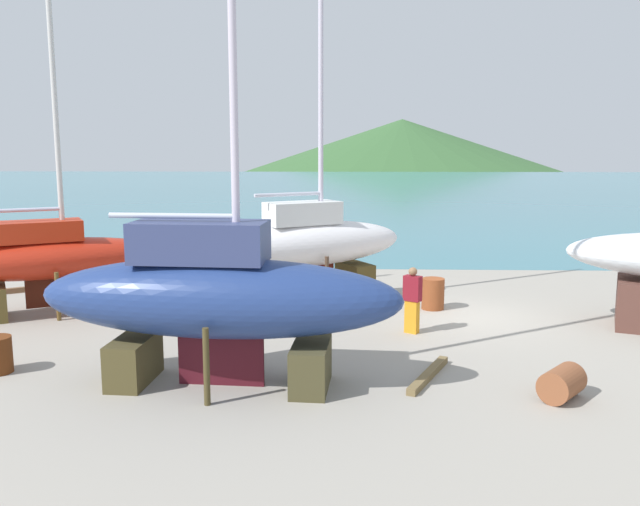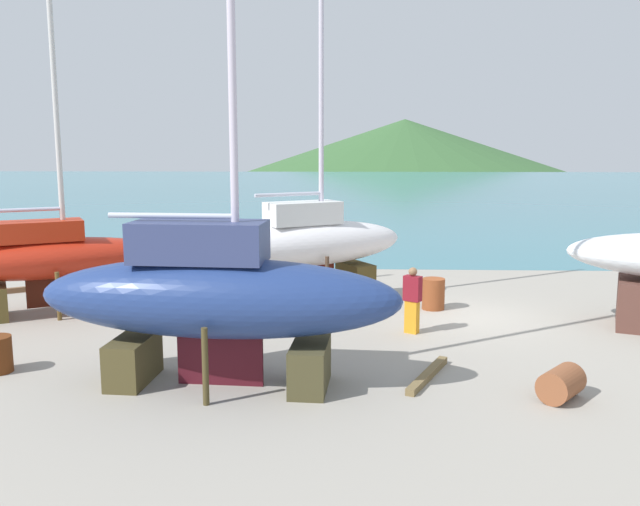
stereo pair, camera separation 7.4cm
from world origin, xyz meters
name	(u,v)px [view 2 (the right image)]	position (x,y,z in m)	size (l,w,h in m)	color
ground_plane	(500,358)	(0.00, -3.61, 0.00)	(43.83, 43.83, 0.00)	gray
sea_water	(377,188)	(0.00, 58.30, 0.00)	(167.60, 101.91, 0.01)	teal
headland_hill	(404,164)	(12.12, 162.57, 0.00)	(146.33, 146.33, 24.05)	#365E31
sailboat_large_starboard	(312,245)	(-4.54, 1.37, 1.84)	(6.10, 4.56, 11.02)	#47391A
sailboat_far_slipway	(217,296)	(-6.05, -5.54, 1.84)	(7.36, 2.42, 12.01)	#433E24
sailboat_small_center	(52,259)	(-11.91, 0.13, 1.58)	(6.51, 4.65, 10.76)	brown
worker	(412,299)	(-1.81, -1.61, 0.89)	(0.50, 0.44, 1.72)	orange
barrel_by_slipway	(561,384)	(0.57, -6.08, 0.31)	(0.63, 0.63, 0.92)	brown
barrel_tipped_left	(433,294)	(-0.93, 0.97, 0.46)	(0.66, 0.66, 0.92)	brown
barrel_tipped_center	(191,311)	(-7.68, -1.02, 0.38)	(0.67, 0.67, 0.75)	#314768
timber_short_skew	(9,291)	(-14.53, 2.54, 0.09)	(1.34, 0.16, 0.17)	brown
timber_long_fore	(428,375)	(-1.80, -5.01, 0.07)	(2.28, 0.18, 0.14)	brown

